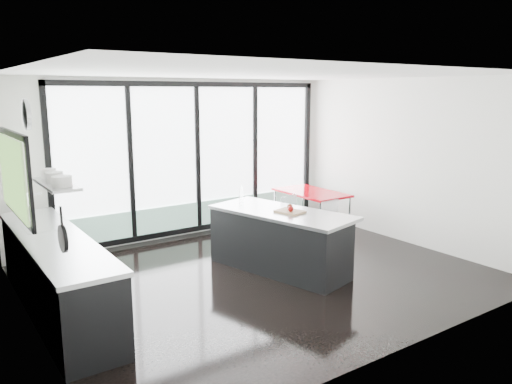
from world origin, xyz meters
TOP-DOWN VIEW (x-y plane):
  - floor at (0.00, 0.00)m, footprint 6.00×5.00m
  - ceiling at (0.00, 0.00)m, footprint 6.00×5.00m
  - wall_back at (0.27, 2.47)m, footprint 6.00×0.09m
  - wall_front at (0.00, -2.50)m, footprint 6.00×0.00m
  - wall_left at (-2.97, 0.27)m, footprint 0.26×5.00m
  - wall_right at (3.00, 0.00)m, footprint 0.00×5.00m
  - counter_cabinets at (-2.67, 0.40)m, footprint 0.69×3.24m
  - island at (0.33, 0.05)m, footprint 1.41×2.31m
  - bar_stool_near at (1.14, -0.31)m, footprint 0.51×0.51m
  - bar_stool_far at (0.88, 0.33)m, footprint 0.55×0.55m
  - red_table at (2.10, 1.39)m, footprint 0.81×1.41m

SIDE VIEW (x-z plane):
  - floor at x=0.00m, z-range 0.00..0.00m
  - bar_stool_near at x=1.14m, z-range 0.00..0.75m
  - bar_stool_far at x=0.88m, z-range 0.00..0.75m
  - red_table at x=2.10m, z-range 0.00..0.75m
  - island at x=0.33m, z-range -0.12..1.02m
  - counter_cabinets at x=-2.67m, z-range -0.22..1.14m
  - wall_back at x=0.27m, z-range -0.13..2.67m
  - wall_front at x=0.00m, z-range 0.00..2.80m
  - wall_right at x=3.00m, z-range 0.00..2.80m
  - wall_left at x=-2.97m, z-range 0.16..2.96m
  - ceiling at x=0.00m, z-range 2.80..2.80m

